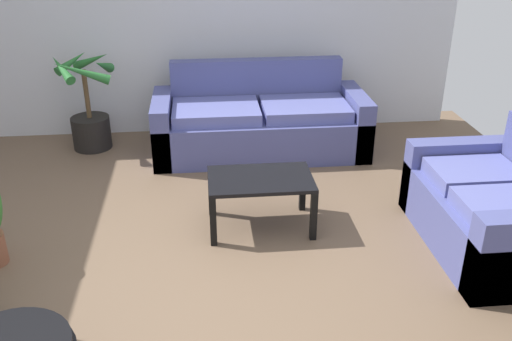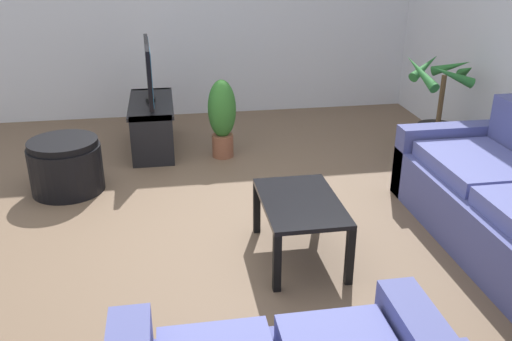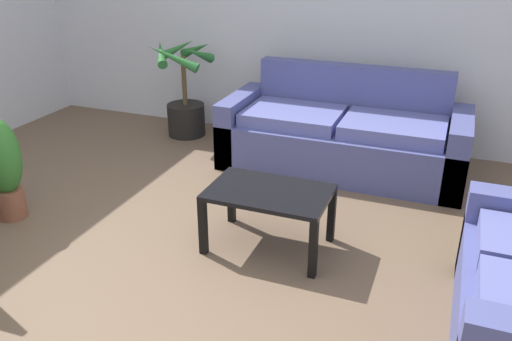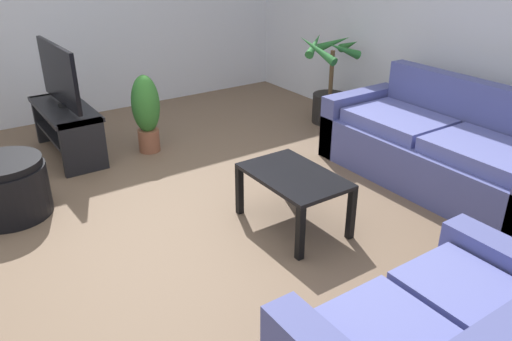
# 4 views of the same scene
# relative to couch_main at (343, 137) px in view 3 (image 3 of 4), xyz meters

# --- Properties ---
(ground_plane) EXTENTS (6.60, 6.60, 0.00)m
(ground_plane) POSITION_rel_couch_main_xyz_m (-0.72, -2.28, -0.30)
(ground_plane) COLOR brown
(wall_back) EXTENTS (6.00, 0.06, 2.70)m
(wall_back) POSITION_rel_couch_main_xyz_m (-0.72, 0.72, 1.05)
(wall_back) COLOR silver
(wall_back) RESTS_ON ground
(couch_main) EXTENTS (2.18, 0.90, 0.90)m
(couch_main) POSITION_rel_couch_main_xyz_m (0.00, 0.00, 0.00)
(couch_main) COLOR #4C518C
(couch_main) RESTS_ON ground
(coffee_table) EXTENTS (0.82, 0.53, 0.44)m
(coffee_table) POSITION_rel_couch_main_xyz_m (-0.16, -1.55, 0.07)
(coffee_table) COLOR black
(coffee_table) RESTS_ON ground
(potted_palm) EXTENTS (0.66, 0.66, 1.05)m
(potted_palm) POSITION_rel_couch_main_xyz_m (-1.78, 0.25, 0.08)
(potted_palm) COLOR black
(potted_palm) RESTS_ON ground
(potted_plant_small) EXTENTS (0.28, 0.28, 0.80)m
(potted_plant_small) POSITION_rel_couch_main_xyz_m (-2.16, -1.87, 0.13)
(potted_plant_small) COLOR brown
(potted_plant_small) RESTS_ON ground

